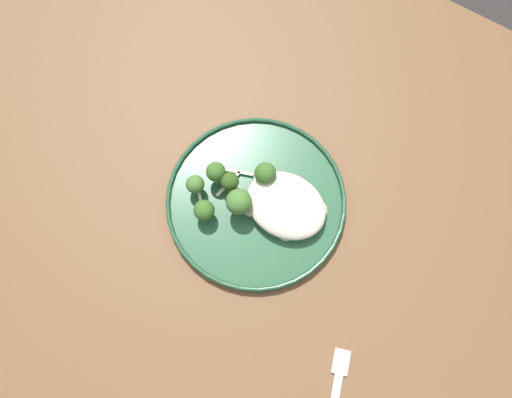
# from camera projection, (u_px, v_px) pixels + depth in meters

# --- Properties ---
(ground) EXTENTS (6.00, 6.00, 0.00)m
(ground) POSITION_uv_depth(u_px,v_px,m) (253.00, 258.00, 1.49)
(ground) COLOR #2D2B28
(wooden_dining_table) EXTENTS (1.40, 1.00, 0.74)m
(wooden_dining_table) POSITION_uv_depth(u_px,v_px,m) (251.00, 197.00, 0.86)
(wooden_dining_table) COLOR brown
(wooden_dining_table) RESTS_ON ground
(dinner_plate) EXTENTS (0.29, 0.29, 0.02)m
(dinner_plate) POSITION_uv_depth(u_px,v_px,m) (256.00, 201.00, 0.77)
(dinner_plate) COLOR #235133
(dinner_plate) RESTS_ON wooden_dining_table
(noodle_bed) EXTENTS (0.13, 0.10, 0.04)m
(noodle_bed) POSITION_uv_depth(u_px,v_px,m) (286.00, 205.00, 0.74)
(noodle_bed) COLOR beige
(noodle_bed) RESTS_ON dinner_plate
(seared_scallop_half_hidden) EXTENTS (0.02, 0.02, 0.01)m
(seared_scallop_half_hidden) POSITION_uv_depth(u_px,v_px,m) (281.00, 207.00, 0.75)
(seared_scallop_half_hidden) COLOR beige
(seared_scallop_half_hidden) RESTS_ON dinner_plate
(seared_scallop_rear_pale) EXTENTS (0.03, 0.03, 0.01)m
(seared_scallop_rear_pale) POSITION_uv_depth(u_px,v_px,m) (315.00, 211.00, 0.75)
(seared_scallop_rear_pale) COLOR #E5C689
(seared_scallop_rear_pale) RESTS_ON dinner_plate
(seared_scallop_tiny_bay) EXTENTS (0.02, 0.02, 0.02)m
(seared_scallop_tiny_bay) POSITION_uv_depth(u_px,v_px,m) (286.00, 233.00, 0.74)
(seared_scallop_tiny_bay) COLOR beige
(seared_scallop_tiny_bay) RESTS_ON dinner_plate
(seared_scallop_large_seared) EXTENTS (0.03, 0.03, 0.02)m
(seared_scallop_large_seared) POSITION_uv_depth(u_px,v_px,m) (251.00, 208.00, 0.75)
(seared_scallop_large_seared) COLOR beige
(seared_scallop_large_seared) RESTS_ON dinner_plate
(broccoli_floret_rear_charred) EXTENTS (0.03, 0.03, 0.05)m
(broccoli_floret_rear_charred) POSITION_uv_depth(u_px,v_px,m) (204.00, 210.00, 0.73)
(broccoli_floret_rear_charred) COLOR #7A994C
(broccoli_floret_rear_charred) RESTS_ON dinner_plate
(broccoli_floret_split_head) EXTENTS (0.03, 0.03, 0.05)m
(broccoli_floret_split_head) POSITION_uv_depth(u_px,v_px,m) (230.00, 182.00, 0.74)
(broccoli_floret_split_head) COLOR #89A356
(broccoli_floret_split_head) RESTS_ON dinner_plate
(broccoli_floret_center_pile) EXTENTS (0.03, 0.03, 0.05)m
(broccoli_floret_center_pile) POSITION_uv_depth(u_px,v_px,m) (216.00, 173.00, 0.74)
(broccoli_floret_center_pile) COLOR #89A356
(broccoli_floret_center_pile) RESTS_ON dinner_plate
(broccoli_floret_beside_noodles) EXTENTS (0.03, 0.03, 0.05)m
(broccoli_floret_beside_noodles) POSITION_uv_depth(u_px,v_px,m) (265.00, 174.00, 0.74)
(broccoli_floret_beside_noodles) COLOR #7A994C
(broccoli_floret_beside_noodles) RESTS_ON dinner_plate
(broccoli_floret_left_leaning) EXTENTS (0.03, 0.03, 0.04)m
(broccoli_floret_left_leaning) POSITION_uv_depth(u_px,v_px,m) (195.00, 185.00, 0.74)
(broccoli_floret_left_leaning) COLOR #7A994C
(broccoli_floret_left_leaning) RESTS_ON dinner_plate
(broccoli_floret_tall_stalk) EXTENTS (0.04, 0.04, 0.06)m
(broccoli_floret_tall_stalk) POSITION_uv_depth(u_px,v_px,m) (239.00, 202.00, 0.72)
(broccoli_floret_tall_stalk) COLOR #89A356
(broccoli_floret_tall_stalk) RESTS_ON dinner_plate
(onion_sliver_long_sliver) EXTENTS (0.04, 0.02, 0.00)m
(onion_sliver_long_sliver) POSITION_uv_depth(u_px,v_px,m) (239.00, 190.00, 0.77)
(onion_sliver_long_sliver) COLOR silver
(onion_sliver_long_sliver) RESTS_ON dinner_plate
(onion_sliver_pale_crescent) EXTENTS (0.01, 0.05, 0.00)m
(onion_sliver_pale_crescent) POSITION_uv_depth(u_px,v_px,m) (228.00, 184.00, 0.77)
(onion_sliver_pale_crescent) COLOR silver
(onion_sliver_pale_crescent) RESTS_ON dinner_plate
(onion_sliver_curled_piece) EXTENTS (0.06, 0.02, 0.00)m
(onion_sliver_curled_piece) POSITION_uv_depth(u_px,v_px,m) (236.00, 171.00, 0.77)
(onion_sliver_curled_piece) COLOR silver
(onion_sliver_curled_piece) RESTS_ON dinner_plate
(onion_sliver_short_strip) EXTENTS (0.04, 0.04, 0.00)m
(onion_sliver_short_strip) POSITION_uv_depth(u_px,v_px,m) (199.00, 192.00, 0.76)
(onion_sliver_short_strip) COLOR silver
(onion_sliver_short_strip) RESTS_ON dinner_plate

